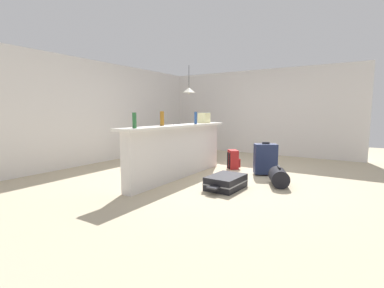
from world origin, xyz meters
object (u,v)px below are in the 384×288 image
Objects in this scene: grocery_bag at (204,118)px; dining_chair_near_partition at (203,141)px; bottle_amber at (162,119)px; dining_table at (188,135)px; bottle_green at (134,120)px; bottle_blue at (196,118)px; suitcase_upright_navy at (265,159)px; bottle_clear at (208,118)px; dining_chair_far_side at (174,138)px; pendant_lamp at (189,90)px; suitcase_flat_black at (226,182)px; backpack_red at (233,160)px; duffel_bag_black at (279,177)px.

dining_chair_near_partition is at bearing 30.79° from grocery_bag.
bottle_amber is 0.23× the size of dining_table.
bottle_blue is (1.70, -0.04, 0.00)m from bottle_green.
bottle_clear is at bearing 82.94° from suitcase_upright_navy.
pendant_lamp is (0.05, -0.47, 1.33)m from dining_chair_far_side.
suitcase_flat_black is at bearing -81.36° from bottle_amber.
grocery_bag is 1.60m from suitcase_upright_navy.
pendant_lamp is (0.13, 0.54, 1.33)m from dining_chair_near_partition.
suitcase_upright_navy is (0.64, -1.26, -0.82)m from bottle_blue.
grocery_bag reaches higher than backpack_red.
bottle_amber is 0.28× the size of dining_chair_far_side.
backpack_red is (-0.58, -1.11, -0.31)m from dining_chair_near_partition.
dining_chair_near_partition reaches higher than duffel_bag_black.
bottle_amber is 2.72m from pendant_lamp.
bottle_blue is at bearing 116.87° from suitcase_upright_navy.
suitcase_flat_black is at bearing -46.29° from bottle_green.
dining_table is (3.20, 1.11, -0.50)m from bottle_green.
pendant_lamp is (3.26, 1.14, 0.71)m from bottle_green.
duffel_bag_black is (0.83, -1.88, -1.00)m from bottle_amber.
dining_table is at bearing -91.14° from dining_chair_far_side.
suitcase_upright_navy is at bearing -97.06° from bottle_clear.
dining_table is (0.69, 0.98, -0.49)m from bottle_clear.
duffel_bag_black is (-0.59, -1.83, -0.98)m from grocery_bag.
bottle_blue reaches higher than suitcase_upright_navy.
bottle_amber is 2.87m from dining_chair_far_side.
bottle_green is 2.61m from duffel_bag_black.
bottle_green is 0.36× the size of suitcase_upright_navy.
bottle_amber is at bearing -157.51° from pendant_lamp.
suitcase_flat_black is (-2.11, -1.66, -0.41)m from dining_chair_near_partition.
pendant_lamp is at bearing 44.33° from suitcase_flat_black.
dining_table is at bearing 68.26° from backpack_red.
pendant_lamp is at bearing 22.49° from bottle_amber.
dining_table is at bearing 19.21° from bottle_green.
dining_table is 3.13m from suitcase_flat_black.
bottle_green is at bearing -160.79° from dining_table.
dining_chair_near_partition is 2.07m from suitcase_upright_navy.
duffel_bag_black reaches higher than suitcase_flat_black.
pendant_lamp is (0.06, 0.02, 1.20)m from dining_table.
bottle_blue is at bearing -11.46° from bottle_amber.
grocery_bag reaches higher than dining_chair_far_side.
bottle_green is at bearing 133.71° from suitcase_flat_black.
dining_chair_far_side is 3.71m from duffel_bag_black.
suitcase_flat_black is (-2.25, -2.19, -1.74)m from pendant_lamp.
dining_table is at bearing 54.99° from bottle_clear.
grocery_bag is at bearing -132.43° from dining_table.
dining_table is (1.50, 1.16, -0.50)m from bottle_blue.
pendant_lamp is (1.01, 1.06, 0.72)m from grocery_bag.
dining_chair_near_partition is (-0.07, -0.51, -0.13)m from dining_table.
suitcase_upright_navy is at bearing -10.42° from suitcase_flat_black.
bottle_clear is 0.99m from dining_chair_near_partition.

